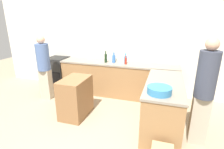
% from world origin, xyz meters
% --- Properties ---
extents(ground_plane, '(14.00, 14.00, 0.00)m').
position_xyz_m(ground_plane, '(0.00, 0.00, 0.00)').
color(ground_plane, tan).
extents(wall_back, '(8.00, 0.06, 2.70)m').
position_xyz_m(wall_back, '(0.00, 2.25, 1.35)').
color(wall_back, silver).
rests_on(wall_back, ground_plane).
extents(counter_back, '(3.21, 0.66, 0.94)m').
position_xyz_m(counter_back, '(0.00, 1.91, 0.47)').
color(counter_back, olive).
rests_on(counter_back, ground_plane).
extents(counter_peninsula, '(0.69, 1.74, 0.94)m').
position_xyz_m(counter_peninsula, '(1.26, 0.74, 0.47)').
color(counter_peninsula, olive).
rests_on(counter_peninsula, ground_plane).
extents(range_oven, '(0.62, 0.63, 0.95)m').
position_xyz_m(range_oven, '(-1.92, 1.90, 0.47)').
color(range_oven, black).
rests_on(range_oven, ground_plane).
extents(island_table, '(0.50, 0.78, 0.87)m').
position_xyz_m(island_table, '(-0.58, 0.56, 0.43)').
color(island_table, brown).
rests_on(island_table, ground_plane).
extents(mixing_bowl, '(0.39, 0.39, 0.12)m').
position_xyz_m(mixing_bowl, '(1.18, 0.16, 1.00)').
color(mixing_bowl, teal).
rests_on(mixing_bowl, counter_peninsula).
extents(dish_soap_bottle, '(0.09, 0.09, 0.27)m').
position_xyz_m(dish_soap_bottle, '(0.21, 1.91, 1.04)').
color(dish_soap_bottle, '#338CBF').
rests_on(dish_soap_bottle, counter_back).
extents(vinegar_bottle_clear, '(0.06, 0.06, 0.30)m').
position_xyz_m(vinegar_bottle_clear, '(-0.14, 2.06, 1.05)').
color(vinegar_bottle_clear, silver).
rests_on(vinegar_bottle_clear, counter_back).
extents(water_bottle_blue, '(0.09, 0.09, 0.28)m').
position_xyz_m(water_bottle_blue, '(-0.11, 1.89, 1.05)').
color(water_bottle_blue, '#386BB7').
rests_on(water_bottle_blue, counter_back).
extents(wine_bottle_dark, '(0.07, 0.07, 0.32)m').
position_xyz_m(wine_bottle_dark, '(-0.33, 1.84, 1.06)').
color(wine_bottle_dark, black).
rests_on(wine_bottle_dark, counter_back).
extents(hot_sauce_bottle, '(0.06, 0.06, 0.23)m').
position_xyz_m(hot_sauce_bottle, '(0.24, 1.81, 1.03)').
color(hot_sauce_bottle, red).
rests_on(hot_sauce_bottle, counter_back).
extents(person_by_range, '(0.33, 0.33, 1.68)m').
position_xyz_m(person_by_range, '(-1.76, 1.10, 0.92)').
color(person_by_range, '#ADA38E').
rests_on(person_by_range, ground_plane).
extents(person_at_peninsula, '(0.31, 0.31, 1.83)m').
position_xyz_m(person_at_peninsula, '(1.87, 0.37, 1.01)').
color(person_at_peninsula, '#ADA38E').
rests_on(person_at_peninsula, ground_plane).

